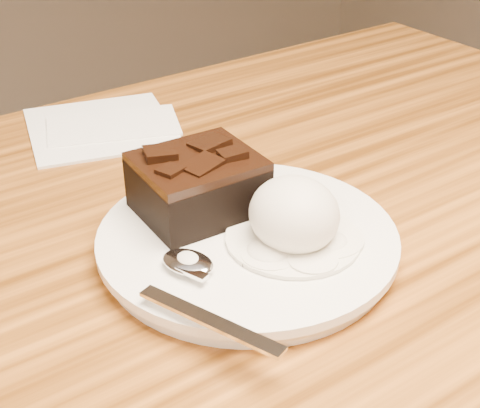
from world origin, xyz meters
TOP-DOWN VIEW (x-y plane):
  - plate at (0.05, 0.03)m, footprint 0.23×0.23m
  - brownie at (0.04, 0.08)m, footprint 0.10×0.08m
  - ice_cream_scoop at (0.07, -0.00)m, footprint 0.07×0.07m
  - melt_puddle at (0.07, -0.00)m, footprint 0.10×0.10m
  - spoon at (-0.01, 0.01)m, footprint 0.08×0.16m
  - napkin at (0.06, 0.31)m, footprint 0.18×0.18m
  - crumb_a at (0.10, -0.03)m, footprint 0.01×0.01m
  - crumb_b at (0.03, -0.01)m, footprint 0.01×0.01m

SIDE VIEW (x-z plane):
  - napkin at x=0.06m, z-range 0.75..0.76m
  - plate at x=0.05m, z-range 0.75..0.77m
  - melt_puddle at x=0.07m, z-range 0.77..0.77m
  - crumb_b at x=0.03m, z-range 0.77..0.77m
  - crumb_a at x=0.10m, z-range 0.77..0.77m
  - spoon at x=-0.01m, z-range 0.77..0.78m
  - brownie at x=0.04m, z-range 0.77..0.81m
  - ice_cream_scoop at x=0.07m, z-range 0.76..0.82m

